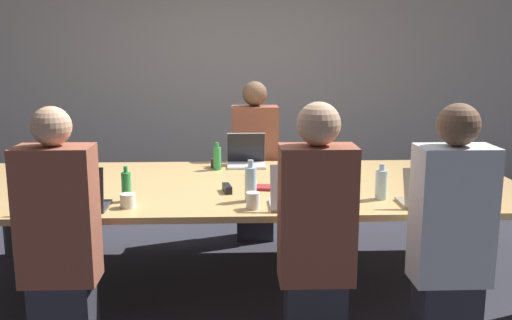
% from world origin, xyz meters
% --- Properties ---
extents(ground_plane, '(24.00, 24.00, 0.00)m').
position_xyz_m(ground_plane, '(0.00, 0.00, 0.00)').
color(ground_plane, '#2D2D38').
extents(curtain_wall, '(12.00, 0.06, 2.80)m').
position_xyz_m(curtain_wall, '(0.00, 2.53, 1.40)').
color(curtain_wall, '#BCB7B2').
rests_on(curtain_wall, ground_plane).
extents(conference_table, '(4.06, 1.60, 0.74)m').
position_xyz_m(conference_table, '(0.00, 0.00, 0.70)').
color(conference_table, tan).
rests_on(conference_table, ground_plane).
extents(laptop_near_midright, '(0.32, 0.27, 0.27)m').
position_xyz_m(laptop_near_midright, '(0.38, -0.64, 0.82)').
color(laptop_near_midright, '#B7B7BC').
rests_on(laptop_near_midright, conference_table).
extents(person_near_midright, '(0.40, 0.24, 1.42)m').
position_xyz_m(person_near_midright, '(0.44, -1.05, 0.69)').
color(person_near_midright, '#2D2D38').
rests_on(person_near_midright, ground_plane).
extents(cup_near_midright, '(0.08, 0.08, 0.10)m').
position_xyz_m(cup_near_midright, '(0.12, -0.64, 0.79)').
color(cup_near_midright, white).
rests_on(cup_near_midright, conference_table).
extents(bottle_near_midright, '(0.07, 0.07, 0.26)m').
position_xyz_m(bottle_near_midright, '(0.11, -0.47, 0.85)').
color(bottle_near_midright, '#ADD1E0').
rests_on(bottle_near_midright, conference_table).
extents(laptop_near_left, '(0.37, 0.26, 0.27)m').
position_xyz_m(laptop_near_left, '(-0.93, -0.64, 0.82)').
color(laptop_near_left, '#333338').
rests_on(laptop_near_left, conference_table).
extents(person_near_left, '(0.40, 0.24, 1.40)m').
position_xyz_m(person_near_left, '(-0.93, -1.00, 0.68)').
color(person_near_left, '#2D2D38').
rests_on(person_near_left, ground_plane).
extents(cup_near_left, '(0.09, 0.09, 0.09)m').
position_xyz_m(cup_near_left, '(-0.63, -0.58, 0.78)').
color(cup_near_left, white).
rests_on(cup_near_left, conference_table).
extents(bottle_near_left, '(0.06, 0.06, 0.23)m').
position_xyz_m(bottle_near_left, '(-0.67, -0.44, 0.84)').
color(bottle_near_left, green).
rests_on(bottle_near_left, conference_table).
extents(laptop_far_center, '(0.31, 0.26, 0.26)m').
position_xyz_m(laptop_far_center, '(0.11, 0.63, 0.82)').
color(laptop_far_center, silver).
rests_on(laptop_far_center, conference_table).
extents(person_far_center, '(0.40, 0.24, 1.40)m').
position_xyz_m(person_far_center, '(0.19, 0.97, 0.68)').
color(person_far_center, '#2D2D38').
rests_on(person_far_center, ground_plane).
extents(cup_far_center, '(0.09, 0.09, 0.08)m').
position_xyz_m(cup_far_center, '(-0.13, 0.55, 0.78)').
color(cup_far_center, '#232328').
rests_on(cup_far_center, conference_table).
extents(bottle_far_center, '(0.06, 0.06, 0.22)m').
position_xyz_m(bottle_far_center, '(-0.12, 0.48, 0.83)').
color(bottle_far_center, green).
rests_on(bottle_far_center, conference_table).
extents(laptop_near_right, '(0.36, 0.24, 0.24)m').
position_xyz_m(laptop_near_right, '(1.20, -0.63, 0.81)').
color(laptop_near_right, gray).
rests_on(laptop_near_right, conference_table).
extents(person_near_right, '(0.40, 0.24, 1.41)m').
position_xyz_m(person_near_right, '(1.16, -1.08, 0.69)').
color(person_near_right, '#2D2D38').
rests_on(person_near_right, ground_plane).
extents(cup_near_right, '(0.08, 0.08, 0.10)m').
position_xyz_m(cup_near_right, '(1.50, -0.60, 0.79)').
color(cup_near_right, red).
rests_on(cup_near_right, conference_table).
extents(bottle_near_right, '(0.08, 0.08, 0.23)m').
position_xyz_m(bottle_near_right, '(0.94, -0.45, 0.84)').
color(bottle_near_right, '#ADD1E0').
rests_on(bottle_near_right, conference_table).
extents(stapler, '(0.07, 0.16, 0.05)m').
position_xyz_m(stapler, '(-0.04, -0.24, 0.76)').
color(stapler, black).
rests_on(stapler, conference_table).
extents(notebook, '(0.24, 0.15, 0.02)m').
position_xyz_m(notebook, '(0.21, -0.16, 0.75)').
color(notebook, maroon).
rests_on(notebook, conference_table).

